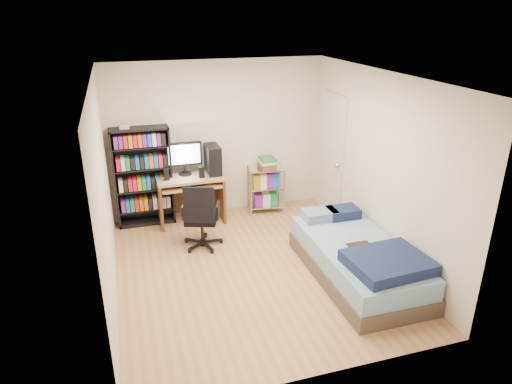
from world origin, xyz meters
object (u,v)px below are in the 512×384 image
object	(u,v)px
media_shelf	(143,176)
office_chair	(202,227)
computer_desk	(196,179)
bed	(358,259)

from	to	relation	value
media_shelf	office_chair	xyz separation A→B (m)	(0.70, -1.05, -0.49)
office_chair	computer_desk	bearing A→B (deg)	102.56
media_shelf	office_chair	bearing A→B (deg)	-56.41
computer_desk	office_chair	bearing A→B (deg)	-96.10
media_shelf	computer_desk	bearing A→B (deg)	-6.51
media_shelf	computer_desk	distance (m)	0.81
computer_desk	office_chair	xyz separation A→B (m)	(-0.10, -0.96, -0.39)
office_chair	bed	distance (m)	2.23
media_shelf	bed	bearing A→B (deg)	-44.77
computer_desk	office_chair	size ratio (longest dim) A/B	1.32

